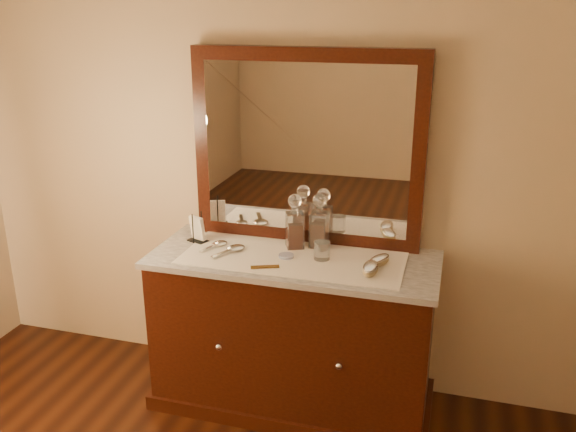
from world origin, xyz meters
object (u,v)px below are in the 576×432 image
object	(u,v)px
decanter_left	(295,227)
decanter_right	(319,227)
napkin_rack	(197,230)
brush_far	(379,260)
comb	(265,267)
brush_near	(370,268)
hand_mirror_inner	(233,249)
pin_dish	(286,256)
dresser_cabinet	(293,334)
hand_mirror_outer	(217,244)
mirror_frame	(307,148)

from	to	relation	value
decanter_left	decanter_right	xyz separation A→B (m)	(0.12, 0.04, 0.00)
napkin_rack	brush_far	xyz separation A→B (m)	(0.97, -0.04, -0.04)
comb	brush_near	xyz separation A→B (m)	(0.49, 0.08, 0.02)
brush_near	hand_mirror_inner	size ratio (longest dim) A/B	0.72
pin_dish	decanter_right	size ratio (longest dim) A/B	0.26
dresser_cabinet	brush_near	size ratio (longest dim) A/B	8.87
hand_mirror_outer	hand_mirror_inner	xyz separation A→B (m)	(0.10, -0.04, 0.00)
pin_dish	napkin_rack	world-z (taller)	napkin_rack
decanter_right	hand_mirror_outer	xyz separation A→B (m)	(-0.51, -0.13, -0.10)
napkin_rack	decanter_left	size ratio (longest dim) A/B	0.56
mirror_frame	napkin_rack	distance (m)	0.72
pin_dish	comb	bearing A→B (deg)	-112.53
dresser_cabinet	mirror_frame	bearing A→B (deg)	90.00
decanter_right	hand_mirror_outer	distance (m)	0.54
napkin_rack	comb	bearing A→B (deg)	-27.49
mirror_frame	comb	size ratio (longest dim) A/B	8.77
dresser_cabinet	decanter_right	distance (m)	0.58
decanter_right	hand_mirror_outer	world-z (taller)	decanter_right
mirror_frame	hand_mirror_inner	size ratio (longest dim) A/B	5.47
decanter_right	hand_mirror_outer	size ratio (longest dim) A/B	1.53
napkin_rack	brush_near	world-z (taller)	napkin_rack
mirror_frame	decanter_right	size ratio (longest dim) A/B	4.17
pin_dish	hand_mirror_outer	bearing A→B (deg)	173.14
hand_mirror_outer	pin_dish	bearing A→B (deg)	-6.86
napkin_rack	dresser_cabinet	bearing A→B (deg)	-6.62
decanter_right	hand_mirror_inner	world-z (taller)	decanter_right
mirror_frame	brush_near	xyz separation A→B (m)	(0.40, -0.33, -0.47)
mirror_frame	brush_near	size ratio (longest dim) A/B	7.60
comb	brush_far	bearing A→B (deg)	-1.61
decanter_left	decanter_right	bearing A→B (deg)	17.80
comb	brush_near	world-z (taller)	brush_near
mirror_frame	hand_mirror_inner	distance (m)	0.64
napkin_rack	hand_mirror_inner	bearing A→B (deg)	-19.24
comb	brush_far	size ratio (longest dim) A/B	0.85
comb	napkin_rack	xyz separation A→B (m)	(-0.45, 0.24, 0.06)
mirror_frame	hand_mirror_outer	bearing A→B (deg)	-152.21
dresser_cabinet	brush_far	world-z (taller)	brush_far
comb	hand_mirror_inner	size ratio (longest dim) A/B	0.62
decanter_right	brush_far	bearing A→B (deg)	-22.60
brush_near	hand_mirror_outer	xyz separation A→B (m)	(-0.82, 0.11, -0.01)
pin_dish	decanter_right	xyz separation A→B (m)	(0.12, 0.18, 0.10)
dresser_cabinet	pin_dish	bearing A→B (deg)	-144.88
decanter_left	hand_mirror_inner	size ratio (longest dim) A/B	1.31
comb	decanter_right	size ratio (longest dim) A/B	0.48
brush_far	hand_mirror_inner	distance (m)	0.74
dresser_cabinet	mirror_frame	size ratio (longest dim) A/B	1.17
comb	mirror_frame	bearing A→B (deg)	55.39
pin_dish	brush_near	bearing A→B (deg)	-8.70
brush_far	hand_mirror_inner	xyz separation A→B (m)	(-0.74, -0.04, -0.01)
decanter_right	hand_mirror_inner	xyz separation A→B (m)	(-0.41, -0.18, -0.10)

